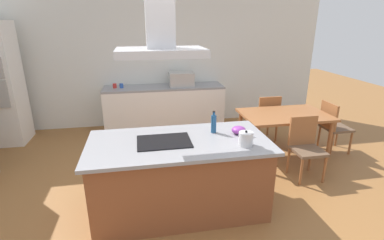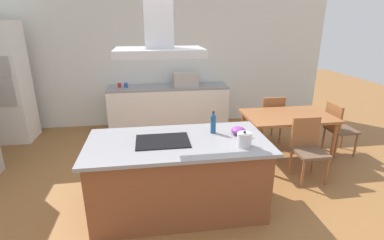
% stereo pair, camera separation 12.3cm
% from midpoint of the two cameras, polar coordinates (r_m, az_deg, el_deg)
% --- Properties ---
extents(ground, '(16.00, 16.00, 0.00)m').
position_cam_midpoint_polar(ground, '(5.02, -5.58, -6.90)').
color(ground, '#936033').
extents(wall_back, '(7.20, 0.10, 2.70)m').
position_cam_midpoint_polar(wall_back, '(6.32, -7.48, 11.28)').
color(wall_back, silver).
rests_on(wall_back, ground).
extents(kitchen_island, '(2.07, 1.04, 0.90)m').
position_cam_midpoint_polar(kitchen_island, '(3.49, -3.50, -10.89)').
color(kitchen_island, brown).
rests_on(kitchen_island, ground).
extents(cooktop, '(0.60, 0.44, 0.01)m').
position_cam_midpoint_polar(cooktop, '(3.27, -6.64, -4.24)').
color(cooktop, black).
rests_on(cooktop, kitchen_island).
extents(tea_kettle, '(0.21, 0.16, 0.18)m').
position_cam_midpoint_polar(tea_kettle, '(3.18, 9.53, -3.70)').
color(tea_kettle, silver).
rests_on(tea_kettle, kitchen_island).
extents(olive_oil_bottle, '(0.07, 0.07, 0.27)m').
position_cam_midpoint_polar(olive_oil_bottle, '(3.49, 3.30, -0.70)').
color(olive_oil_bottle, navy).
rests_on(olive_oil_bottle, kitchen_island).
extents(mixing_bowl, '(0.17, 0.17, 0.09)m').
position_cam_midpoint_polar(mixing_bowl, '(3.50, 8.24, -1.98)').
color(mixing_bowl, purple).
rests_on(mixing_bowl, kitchen_island).
extents(back_counter, '(2.47, 0.62, 0.90)m').
position_cam_midpoint_polar(back_counter, '(6.15, -6.03, 2.54)').
color(back_counter, white).
rests_on(back_counter, ground).
extents(countertop_microwave, '(0.50, 0.38, 0.28)m').
position_cam_midpoint_polar(countertop_microwave, '(6.05, -2.74, 8.09)').
color(countertop_microwave, '#B2AFAA').
rests_on(countertop_microwave, back_counter).
extents(coffee_mug_red, '(0.08, 0.08, 0.09)m').
position_cam_midpoint_polar(coffee_mug_red, '(6.07, -15.61, 6.54)').
color(coffee_mug_red, red).
rests_on(coffee_mug_red, back_counter).
extents(coffee_mug_blue, '(0.08, 0.08, 0.09)m').
position_cam_midpoint_polar(coffee_mug_blue, '(6.05, -14.37, 6.59)').
color(coffee_mug_blue, '#2D56B2').
rests_on(coffee_mug_blue, back_counter).
extents(dining_table, '(1.40, 0.90, 0.75)m').
position_cam_midpoint_polar(dining_table, '(4.96, 17.14, 0.29)').
color(dining_table, '#995B33').
rests_on(dining_table, ground).
extents(chair_facing_back_wall, '(0.42, 0.42, 0.89)m').
position_cam_midpoint_polar(chair_facing_back_wall, '(5.57, 13.91, 0.92)').
color(chair_facing_back_wall, brown).
rests_on(chair_facing_back_wall, ground).
extents(chair_at_right_end, '(0.42, 0.42, 0.89)m').
position_cam_midpoint_polar(chair_at_right_end, '(5.49, 25.50, -0.73)').
color(chair_at_right_end, brown).
rests_on(chair_at_right_end, ground).
extents(chair_facing_island, '(0.42, 0.42, 0.89)m').
position_cam_midpoint_polar(chair_facing_island, '(4.48, 20.79, -4.35)').
color(chair_facing_island, brown).
rests_on(chair_facing_island, ground).
extents(range_hood, '(0.90, 0.55, 0.78)m').
position_cam_midpoint_polar(range_hood, '(3.01, -7.54, 17.15)').
color(range_hood, '#ADADB2').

